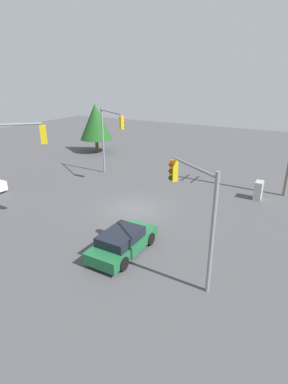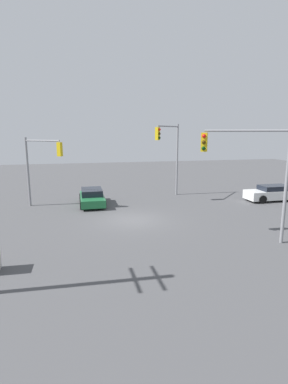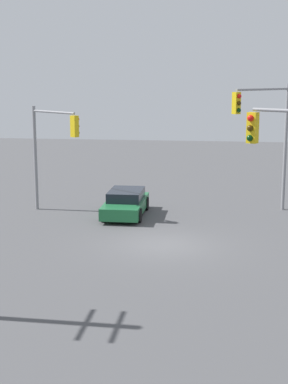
# 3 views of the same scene
# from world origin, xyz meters

# --- Properties ---
(ground_plane) EXTENTS (80.00, 80.00, 0.00)m
(ground_plane) POSITION_xyz_m (0.00, 0.00, 0.00)
(ground_plane) COLOR #4C4C4F
(sedan_green) EXTENTS (4.44, 2.03, 1.30)m
(sedan_green) POSITION_xyz_m (5.13, 2.47, 0.64)
(sedan_green) COLOR #1E6638
(sedan_green) RESTS_ON ground_plane
(traffic_signal_main) EXTENTS (2.55, 4.05, 6.27)m
(traffic_signal_main) POSITION_xyz_m (-5.13, -5.59, 4.34)
(traffic_signal_main) COLOR gray
(traffic_signal_main) RESTS_ON ground_plane
(traffic_signal_cross) EXTENTS (3.08, 3.01, 6.69)m
(traffic_signal_cross) POSITION_xyz_m (6.40, -4.67, 4.58)
(traffic_signal_cross) COLOR gray
(traffic_signal_cross) RESTS_ON ground_plane
(traffic_signal_aux) EXTENTS (2.18, 2.97, 5.55)m
(traffic_signal_aux) POSITION_xyz_m (5.08, 6.30, 3.80)
(traffic_signal_aux) COLOR gray
(traffic_signal_aux) RESTS_ON ground_plane
(electrical_cabinet) EXTENTS (0.93, 0.55, 1.43)m
(electrical_cabinet) POSITION_xyz_m (-6.34, 7.37, 0.72)
(electrical_cabinet) COLOR #B2B2AD
(electrical_cabinet) RESTS_ON ground_plane
(tree_right) EXTENTS (3.92, 3.92, 5.87)m
(tree_right) POSITION_xyz_m (-12.46, -13.07, 3.74)
(tree_right) COLOR brown
(tree_right) RESTS_ON ground_plane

